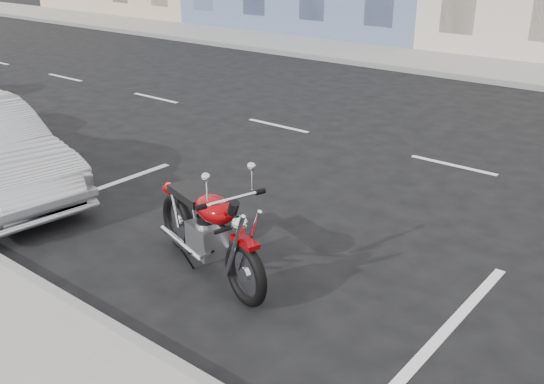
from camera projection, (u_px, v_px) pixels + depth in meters
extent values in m
cube|color=gray|center=(477.00, 68.00, 18.78)|extent=(80.00, 3.40, 0.15)
cube|color=gray|center=(455.00, 76.00, 17.56)|extent=(80.00, 0.12, 0.16)
torus|color=black|center=(291.00, 311.00, 5.92)|extent=(0.75, 0.33, 0.75)
torus|color=black|center=(210.00, 248.00, 7.15)|extent=(0.75, 0.33, 0.75)
cube|color=#8D0508|center=(292.00, 276.00, 5.78)|extent=(0.40, 0.25, 0.06)
cube|color=#8D0508|center=(207.00, 215.00, 7.03)|extent=(0.37, 0.26, 0.07)
cube|color=gray|center=(244.00, 269.00, 6.55)|extent=(0.54, 0.45, 0.38)
ellipsoid|color=#8D0508|center=(255.00, 238.00, 6.20)|extent=(0.70, 0.54, 0.30)
cube|color=black|center=(226.00, 220.00, 6.66)|extent=(0.74, 0.47, 0.10)
cylinder|color=silver|center=(277.00, 229.00, 5.82)|extent=(0.26, 0.76, 0.04)
sphere|color=silver|center=(286.00, 257.00, 5.79)|extent=(0.19, 0.19, 0.19)
cylinder|color=silver|center=(216.00, 273.00, 6.82)|extent=(1.04, 0.38, 0.09)
cylinder|color=silver|center=(239.00, 265.00, 6.98)|extent=(1.04, 0.38, 0.09)
cylinder|color=silver|center=(288.00, 279.00, 5.84)|extent=(0.43, 0.17, 0.89)
cylinder|color=black|center=(257.00, 263.00, 6.29)|extent=(0.88, 0.31, 0.55)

